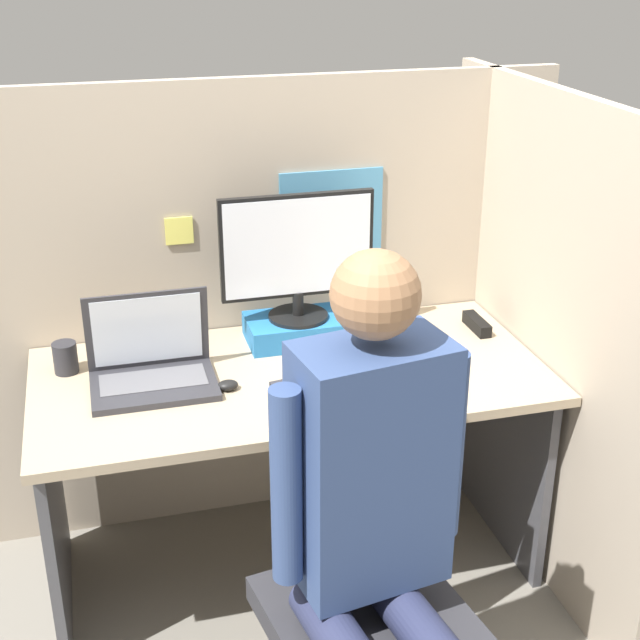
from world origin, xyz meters
name	(u,v)px	position (x,y,z in m)	size (l,w,h in m)	color
cubicle_panel_back	(264,307)	(0.00, 0.78, 0.78)	(2.06, 0.05, 1.56)	tan
cubicle_panel_right	(541,339)	(0.80, 0.30, 0.78)	(0.04, 1.41, 1.56)	tan
desk	(291,421)	(0.00, 0.38, 0.56)	(1.56, 0.76, 0.73)	tan
paper_box	(298,329)	(0.08, 0.60, 0.77)	(0.34, 0.21, 0.08)	#236BAD
monitor	(297,253)	(0.08, 0.60, 1.03)	(0.50, 0.20, 0.42)	black
laptop	(152,368)	(-0.41, 0.41, 0.79)	(0.37, 0.26, 0.27)	#2D2D33
mouse	(228,385)	(-0.20, 0.31, 0.75)	(0.06, 0.05, 0.03)	black
stapler	(477,324)	(0.68, 0.52, 0.75)	(0.04, 0.15, 0.04)	black
carrot_toy	(350,405)	(0.11, 0.10, 0.75)	(0.04, 0.12, 0.04)	orange
office_chair	(361,567)	(0.02, -0.29, 0.51)	(0.54, 0.58, 0.99)	#2D2D33
person	(374,510)	(0.00, -0.44, 0.79)	(0.47, 0.48, 1.39)	#282D4C
coffee_mug	(398,320)	(0.41, 0.56, 0.78)	(0.07, 0.07, 0.10)	white
pen_cup	(65,358)	(-0.66, 0.56, 0.78)	(0.07, 0.07, 0.10)	#28282D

